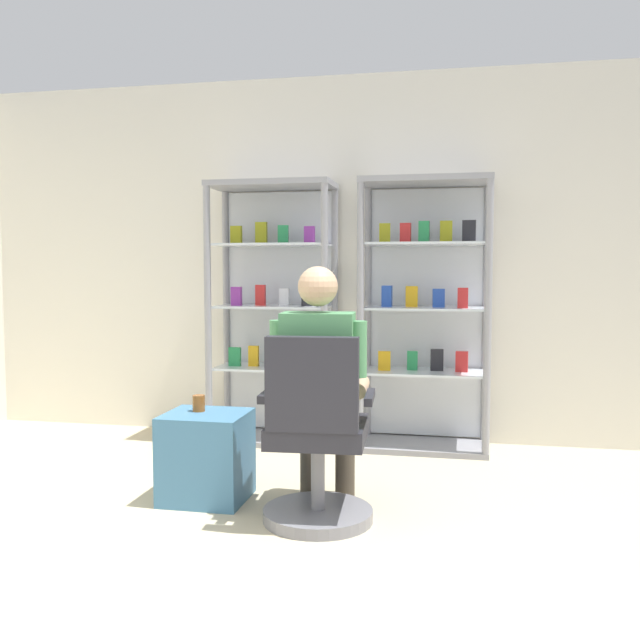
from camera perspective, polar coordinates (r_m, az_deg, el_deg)
name	(u,v)px	position (r m, az deg, el deg)	size (l,w,h in m)	color
back_wall	(353,259)	(5.24, 2.77, 5.05)	(6.00, 0.10, 2.70)	silver
display_cabinet_left	(275,311)	(5.13, -3.73, 0.73)	(0.90, 0.45, 1.90)	gray
display_cabinet_right	(425,312)	(4.96, 8.64, 0.62)	(0.90, 0.45, 1.90)	gray
office_chair	(316,447)	(3.49, -0.29, -10.42)	(0.58, 0.56, 0.96)	slate
seated_shopkeeper	(321,378)	(3.58, 0.06, -4.83)	(0.51, 0.58, 1.29)	#3F382D
storage_crate	(206,456)	(3.94, -9.33, -11.03)	(0.45, 0.41, 0.48)	teal
tea_glass	(199,403)	(3.93, -9.95, -6.77)	(0.07, 0.07, 0.09)	brown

